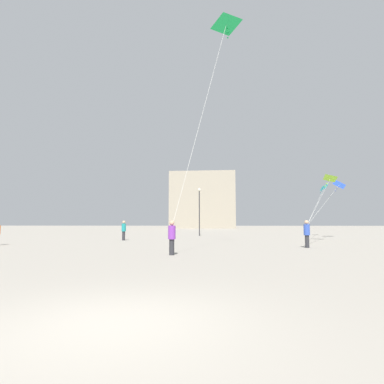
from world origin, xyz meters
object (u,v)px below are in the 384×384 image
Objects in this scene: kite_lime_delta at (330,179)px; person_in_blue at (307,233)px; kite_emerald_delta at (226,27)px; kite_cyan_delta at (324,188)px; person_in_teal at (124,230)px; kite_cobalt_delta at (339,185)px; lamppost_east at (199,204)px; person_in_purple at (172,236)px; building_left_hall at (203,201)px.

person_in_blue is at bearing -120.35° from kite_lime_delta.
kite_emerald_delta reaches higher than kite_cyan_delta.
person_in_teal is at bearing 135.60° from kite_emerald_delta.
lamppost_east is (-14.22, 4.34, -1.64)m from kite_cobalt_delta.
kite_cyan_delta reaches higher than person_in_teal.
person_in_teal reaches higher than person_in_purple.
kite_lime_delta is at bearing -38.56° from person_in_teal.
building_left_hall reaches higher than kite_cyan_delta.
kite_emerald_delta is (2.83, 3.78, 12.78)m from person_in_purple.
person_in_teal is 17.49m from kite_emerald_delta.
building_left_hall is (5.16, 61.19, 6.56)m from person_in_teal.
building_left_hall reaches higher than person_in_teal.
person_in_purple is 26.68m from kite_cyan_delta.
lamppost_east is at bearing 97.59° from kite_emerald_delta.
kite_emerald_delta reaches higher than person_in_purple.
kite_cobalt_delta is at bearing 49.35° from kite_emerald_delta.
building_left_hall is at bearing 91.10° from lamppost_east.
person_in_teal is (-13.40, 7.32, 0.01)m from person_in_blue.
kite_lime_delta is at bearing -106.11° from kite_cyan_delta.
person_in_blue is at bearing -83.14° from building_left_hall.
person_in_blue is 69.32m from building_left_hall.
kite_cyan_delta is (11.76, 18.08, -8.21)m from kite_emerald_delta.
kite_cyan_delta is 1.04× the size of building_left_hall.
building_left_hall is (-12.18, 61.79, 2.38)m from kite_lime_delta.
person_in_purple is 0.97× the size of person_in_blue.
kite_cobalt_delta is 57.90m from building_left_hall.
person_in_teal is 0.12× the size of kite_cobalt_delta.
person_in_blue is (7.67, 4.84, 0.02)m from person_in_purple.
lamppost_east is (-11.19, 10.31, -1.46)m from kite_lime_delta.
kite_cyan_delta is 14.28m from lamppost_east.
building_left_hall is at bearing 48.61° from person_in_teal.
person_in_teal is 0.13× the size of kite_emerald_delta.
kite_cyan_delta is at bearing -73.60° from building_left_hall.
kite_cyan_delta reaches higher than person_in_blue.
person_in_blue is 0.99× the size of person_in_teal.
lamppost_east reaches higher than person_in_teal.
kite_cyan_delta is (14.59, 21.86, 4.57)m from person_in_purple.
kite_lime_delta is 63.03m from building_left_hall.
kite_lime_delta is (17.34, -0.60, 4.18)m from person_in_teal.
kite_cyan_delta is at bearing 56.97° from kite_emerald_delta.
lamppost_east is (-14.17, 0.01, -1.81)m from kite_cyan_delta.
kite_lime_delta reaches higher than person_in_blue.
person_in_teal is at bearing 178.01° from kite_lime_delta.
kite_lime_delta is (8.78, 7.78, -8.56)m from kite_emerald_delta.
person_in_blue is at bearing -66.93° from lamppost_east.
kite_cobalt_delta is (14.64, 17.53, 4.39)m from person_in_purple.
kite_lime_delta is at bearing -116.88° from kite_cobalt_delta.
kite_lime_delta reaches higher than person_in_purple.
person_in_teal reaches higher than person_in_blue.
building_left_hall is at bearing 101.15° from kite_lime_delta.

